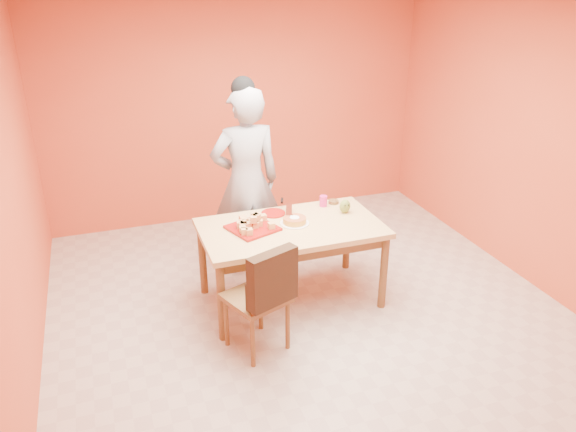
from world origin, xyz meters
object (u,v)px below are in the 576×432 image
object	(u,v)px
red_dinner_plate	(273,213)
dining_table	(291,235)
magenta_glass	(323,201)
person	(246,182)
pastry_platter	(253,228)
egg_ornament	(345,206)
dining_chair	(257,296)
sponge_cake	(295,220)
checker_tin	(334,202)

from	to	relation	value
red_dinner_plate	dining_table	bearing A→B (deg)	-77.00
magenta_glass	dining_table	bearing A→B (deg)	-143.99
person	pastry_platter	xyz separation A→B (m)	(-0.13, -0.68, -0.17)
dining_table	pastry_platter	xyz separation A→B (m)	(-0.34, 0.04, 0.11)
red_dinner_plate	magenta_glass	distance (m)	0.51
egg_ornament	person	bearing A→B (deg)	123.27
dining_table	dining_chair	distance (m)	0.80
sponge_cake	dining_table	bearing A→B (deg)	-146.18
pastry_platter	sponge_cake	xyz separation A→B (m)	(0.38, -0.01, 0.02)
dining_chair	checker_tin	distance (m)	1.45
dining_table	sponge_cake	size ratio (longest dim) A/B	7.71
dining_table	dining_chair	size ratio (longest dim) A/B	1.68
dining_chair	red_dinner_plate	world-z (taller)	dining_chair
person	red_dinner_plate	distance (m)	0.48
dining_table	red_dinner_plate	world-z (taller)	red_dinner_plate
dining_chair	magenta_glass	world-z (taller)	dining_chair
pastry_platter	red_dinner_plate	distance (m)	0.37
person	pastry_platter	bearing A→B (deg)	77.86
dining_table	person	bearing A→B (deg)	106.12
dining_table	pastry_platter	distance (m)	0.36
dining_chair	person	world-z (taller)	person
pastry_platter	egg_ornament	world-z (taller)	egg_ornament
dining_chair	egg_ornament	xyz separation A→B (m)	(1.07, 0.71, 0.33)
magenta_glass	sponge_cake	bearing A→B (deg)	-143.76
egg_ornament	dining_table	bearing A→B (deg)	172.37
dining_table	sponge_cake	bearing A→B (deg)	33.82
pastry_platter	red_dinner_plate	world-z (taller)	pastry_platter
egg_ornament	magenta_glass	size ratio (longest dim) A/B	1.26
dining_chair	sponge_cake	distance (m)	0.89
checker_tin	pastry_platter	bearing A→B (deg)	-161.19
dining_chair	magenta_glass	distance (m)	1.36
person	red_dinner_plate	world-z (taller)	person
person	checker_tin	bearing A→B (deg)	152.84
dining_table	person	distance (m)	0.80
red_dinner_plate	egg_ornament	size ratio (longest dim) A/B	1.70
dining_chair	sponge_cake	xyz separation A→B (m)	(0.54, 0.63, 0.30)
person	sponge_cake	xyz separation A→B (m)	(0.25, -0.70, -0.14)
dining_table	red_dinner_plate	bearing A→B (deg)	103.00
sponge_cake	magenta_glass	bearing A→B (deg)	36.24
sponge_cake	magenta_glass	distance (m)	0.49
person	egg_ornament	xyz separation A→B (m)	(0.77, -0.62, -0.11)
pastry_platter	person	bearing A→B (deg)	79.04
red_dinner_plate	egg_ornament	world-z (taller)	egg_ornament
dining_table	pastry_platter	bearing A→B (deg)	172.80
pastry_platter	sponge_cake	bearing A→B (deg)	-2.21
sponge_cake	checker_tin	world-z (taller)	sponge_cake
dining_chair	magenta_glass	size ratio (longest dim) A/B	9.21
dining_table	red_dinner_plate	size ratio (longest dim) A/B	7.21
person	magenta_glass	distance (m)	0.78
dining_chair	magenta_glass	bearing A→B (deg)	23.27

